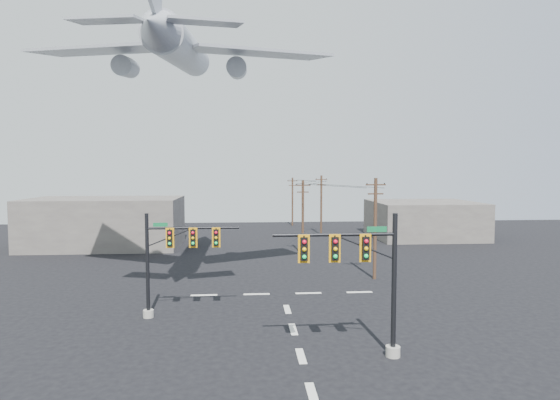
{
  "coord_description": "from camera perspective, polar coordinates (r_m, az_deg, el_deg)",
  "views": [
    {
      "loc": [
        -2.79,
        -23.25,
        9.63
      ],
      "look_at": [
        -0.72,
        5.0,
        7.71
      ],
      "focal_mm": 30.0,
      "sensor_mm": 36.0,
      "label": 1
    }
  ],
  "objects": [
    {
      "name": "lane_markings",
      "position": [
        30.29,
        1.35,
        -14.64
      ],
      "size": [
        14.0,
        21.2,
        0.01
      ],
      "color": "silver",
      "rests_on": "ground"
    },
    {
      "name": "power_lines",
      "position": [
        59.2,
        4.41,
        2.14
      ],
      "size": [
        6.42,
        38.42,
        0.24
      ],
      "color": "black"
    },
    {
      "name": "signal_mast_far",
      "position": [
        31.09,
        -13.21,
        -7.02
      ],
      "size": [
        6.22,
        0.74,
        6.76
      ],
      "color": "gray",
      "rests_on": "ground"
    },
    {
      "name": "building_right",
      "position": [
        68.31,
        17.12,
        -2.28
      ],
      "size": [
        14.0,
        12.0,
        5.0
      ],
      "primitive_type": "cube",
      "color": "#69645C",
      "rests_on": "ground"
    },
    {
      "name": "airliner",
      "position": [
        39.03,
        -11.88,
        17.37
      ],
      "size": [
        23.93,
        25.07,
        6.57
      ],
      "rotation": [
        0.0,
        -0.12,
        1.56
      ],
      "color": "#A4AAB0"
    },
    {
      "name": "building_left",
      "position": [
        61.1,
        -20.55,
        -2.6
      ],
      "size": [
        18.0,
        10.0,
        6.0
      ],
      "primitive_type": "cube",
      "color": "#69645C",
      "rests_on": "ground"
    },
    {
      "name": "utility_pole_b",
      "position": [
        51.97,
        2.8,
        -1.95
      ],
      "size": [
        1.69,
        0.28,
        8.32
      ],
      "rotation": [
        0.0,
        0.0,
        0.04
      ],
      "color": "#4A2D1F",
      "rests_on": "ground"
    },
    {
      "name": "signal_mast_near",
      "position": [
        24.2,
        10.28,
        -9.28
      ],
      "size": [
        6.55,
        0.81,
        7.38
      ],
      "color": "gray",
      "rests_on": "ground"
    },
    {
      "name": "utility_pole_d",
      "position": [
        78.46,
        1.53,
        -0.06
      ],
      "size": [
        1.67,
        0.28,
        8.09
      ],
      "rotation": [
        0.0,
        0.0,
        -0.01
      ],
      "color": "#4A2D1F",
      "rests_on": "ground"
    },
    {
      "name": "utility_pole_a",
      "position": [
        41.33,
        11.53,
        -3.18
      ],
      "size": [
        1.77,
        0.29,
        8.81
      ],
      "rotation": [
        0.0,
        0.0,
        0.06
      ],
      "color": "#4A2D1F",
      "rests_on": "ground"
    },
    {
      "name": "ground",
      "position": [
        25.32,
        2.58,
        -18.48
      ],
      "size": [
        120.0,
        120.0,
        0.0
      ],
      "primitive_type": "plane",
      "color": "black",
      "rests_on": "ground"
    },
    {
      "name": "utility_pole_c",
      "position": [
        67.82,
        5.05,
        -0.46
      ],
      "size": [
        1.75,
        0.45,
        8.62
      ],
      "rotation": [
        0.0,
        0.0,
        0.19
      ],
      "color": "#4A2D1F",
      "rests_on": "ground"
    }
  ]
}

